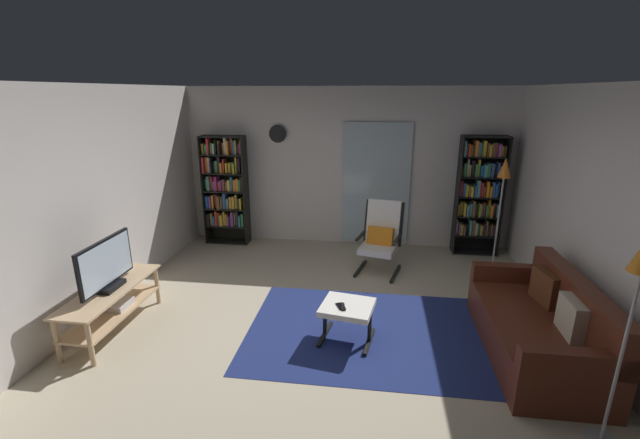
{
  "coord_description": "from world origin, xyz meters",
  "views": [
    {
      "loc": [
        0.47,
        -3.97,
        2.51
      ],
      "look_at": [
        -0.17,
        0.88,
        1.01
      ],
      "focal_mm": 23.41,
      "sensor_mm": 36.0,
      "label": 1
    }
  ],
  "objects": [
    {
      "name": "bookshelf_near_tv",
      "position": [
        -2.01,
        2.62,
        0.98
      ],
      "size": [
        0.72,
        0.3,
        1.83
      ],
      "color": "black",
      "rests_on": "ground"
    },
    {
      "name": "bookshelf_near_sofa",
      "position": [
        2.1,
        2.66,
        1.01
      ],
      "size": [
        0.69,
        0.3,
        1.88
      ],
      "color": "black",
      "rests_on": "ground"
    },
    {
      "name": "floor_lamp_by_shelf",
      "position": [
        2.21,
        1.87,
        1.32
      ],
      "size": [
        0.22,
        0.22,
        1.66
      ],
      "color": "#A5A5AD",
      "rests_on": "ground"
    },
    {
      "name": "wall_back",
      "position": [
        0.0,
        2.9,
        1.3
      ],
      "size": [
        5.6,
        0.06,
        2.6
      ],
      "primitive_type": "cube",
      "color": "silver",
      "rests_on": "ground"
    },
    {
      "name": "lounge_armchair",
      "position": [
        0.59,
        1.76,
        0.53
      ],
      "size": [
        0.7,
        0.76,
        1.02
      ],
      "color": "black",
      "rests_on": "ground"
    },
    {
      "name": "ottoman",
      "position": [
        0.24,
        -0.13,
        0.34
      ],
      "size": [
        0.59,
        0.56,
        0.41
      ],
      "color": "white",
      "rests_on": "ground"
    },
    {
      "name": "tv_stand",
      "position": [
        -2.3,
        -0.24,
        0.33
      ],
      "size": [
        0.45,
        1.35,
        0.5
      ],
      "color": "tan",
      "rests_on": "ground"
    },
    {
      "name": "glass_door_panel",
      "position": [
        0.5,
        2.83,
        1.05
      ],
      "size": [
        1.1,
        0.01,
        2.0
      ],
      "primitive_type": "cube",
      "color": "silver"
    },
    {
      "name": "wall_left",
      "position": [
        -2.7,
        0.0,
        1.3
      ],
      "size": [
        0.06,
        6.0,
        2.6
      ],
      "primitive_type": "cube",
      "color": "silver",
      "rests_on": "ground"
    },
    {
      "name": "wall_clock",
      "position": [
        -1.13,
        2.82,
        1.85
      ],
      "size": [
        0.29,
        0.03,
        0.29
      ],
      "color": "silver"
    },
    {
      "name": "area_rug",
      "position": [
        0.44,
        0.05,
        0.0
      ],
      "size": [
        2.55,
        1.86,
        0.01
      ],
      "primitive_type": "cube",
      "color": "navy",
      "rests_on": "ground"
    },
    {
      "name": "floor_lamp_by_sofa",
      "position": [
        2.24,
        -1.2,
        1.31
      ],
      "size": [
        0.22,
        0.22,
        1.65
      ],
      "color": "#A5A5AD",
      "rests_on": "ground"
    },
    {
      "name": "ground_plane",
      "position": [
        0.0,
        0.0,
        0.0
      ],
      "size": [
        7.02,
        7.02,
        0.0
      ],
      "primitive_type": "plane",
      "color": "#B9AC92"
    },
    {
      "name": "tv_remote",
      "position": [
        0.2,
        -0.19,
        0.42
      ],
      "size": [
        0.07,
        0.15,
        0.02
      ],
      "primitive_type": "cube",
      "rotation": [
        0.0,
        0.0,
        0.2
      ],
      "color": "black",
      "rests_on": "ottoman"
    },
    {
      "name": "wall_right",
      "position": [
        2.7,
        0.0,
        1.3
      ],
      "size": [
        0.06,
        6.0,
        2.6
      ],
      "primitive_type": "cube",
      "color": "silver",
      "rests_on": "ground"
    },
    {
      "name": "cell_phone",
      "position": [
        0.18,
        -0.18,
        0.42
      ],
      "size": [
        0.12,
        0.16,
        0.01
      ],
      "primitive_type": "cube",
      "rotation": [
        0.0,
        0.0,
        0.42
      ],
      "color": "black",
      "rests_on": "ottoman"
    },
    {
      "name": "leather_sofa",
      "position": [
        2.14,
        -0.12,
        0.3
      ],
      "size": [
        0.85,
        1.82,
        0.82
      ],
      "color": "#582617",
      "rests_on": "ground"
    },
    {
      "name": "television",
      "position": [
        -2.3,
        -0.25,
        0.75
      ],
      "size": [
        0.2,
        0.86,
        0.55
      ],
      "color": "black",
      "rests_on": "tv_stand"
    }
  ]
}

